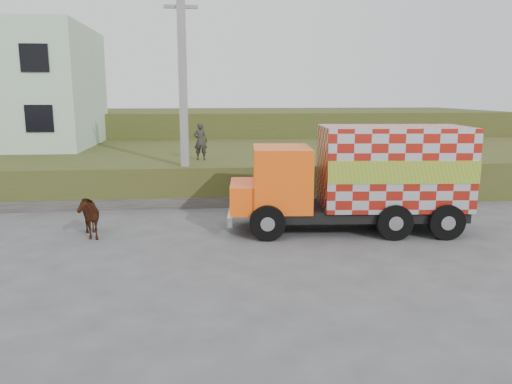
{
  "coord_description": "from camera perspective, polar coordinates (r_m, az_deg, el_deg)",
  "views": [
    {
      "loc": [
        -0.3,
        -14.15,
        4.18
      ],
      "look_at": [
        1.23,
        0.34,
        1.3
      ],
      "focal_mm": 35.0,
      "sensor_mm": 36.0,
      "label": 1
    }
  ],
  "objects": [
    {
      "name": "retaining_strip",
      "position": [
        18.85,
        -11.06,
        -1.22
      ],
      "size": [
        16.0,
        0.5,
        0.4
      ],
      "primitive_type": "cube",
      "color": "#595651",
      "rests_on": "ground"
    },
    {
      "name": "ground",
      "position": [
        14.76,
        -4.64,
        -5.31
      ],
      "size": [
        120.0,
        120.0,
        0.0
      ],
      "primitive_type": "plane",
      "color": "#474749",
      "rests_on": "ground"
    },
    {
      "name": "embankment_far",
      "position": [
        36.25,
        -5.57,
        6.89
      ],
      "size": [
        40.0,
        12.0,
        3.0
      ],
      "primitive_type": "cube",
      "color": "#354B19",
      "rests_on": "ground"
    },
    {
      "name": "utility_pole",
      "position": [
        18.76,
        -8.31,
        10.75
      ],
      "size": [
        1.2,
        0.3,
        8.0
      ],
      "color": "gray",
      "rests_on": "ground"
    },
    {
      "name": "pedestrian",
      "position": [
        20.63,
        -6.36,
        5.79
      ],
      "size": [
        0.61,
        0.44,
        1.53
      ],
      "primitive_type": "imported",
      "rotation": [
        0.0,
        0.0,
        2.99
      ],
      "color": "#322E2C",
      "rests_on": "embankment"
    },
    {
      "name": "cow",
      "position": [
        15.58,
        -18.83,
        -2.5
      ],
      "size": [
        1.24,
        1.71,
        1.31
      ],
      "primitive_type": "imported",
      "rotation": [
        0.0,
        0.0,
        0.39
      ],
      "color": "black",
      "rests_on": "ground"
    },
    {
      "name": "cargo_truck",
      "position": [
        15.63,
        11.89,
        1.65
      ],
      "size": [
        7.37,
        3.02,
        3.21
      ],
      "rotation": [
        0.0,
        0.0,
        -0.08
      ],
      "color": "black",
      "rests_on": "ground"
    },
    {
      "name": "embankment",
      "position": [
        24.39,
        -5.27,
        3.05
      ],
      "size": [
        40.0,
        12.0,
        1.5
      ],
      "primitive_type": "cube",
      "color": "#354B19",
      "rests_on": "ground"
    }
  ]
}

